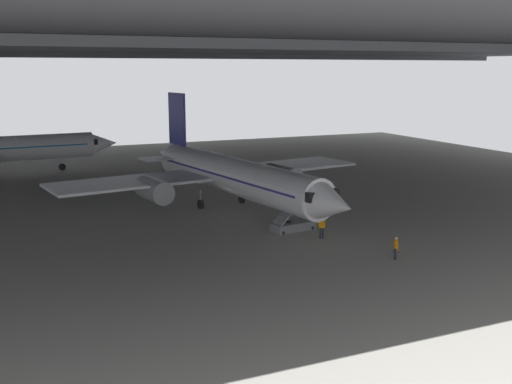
# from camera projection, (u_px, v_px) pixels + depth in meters

# --- Properties ---
(ground_plane) EXTENTS (110.00, 110.00, 0.00)m
(ground_plane) POSITION_uv_depth(u_px,v_px,m) (238.00, 214.00, 55.72)
(ground_plane) COLOR gray
(hangar_structure) EXTENTS (121.00, 99.00, 16.27)m
(hangar_structure) POSITION_uv_depth(u_px,v_px,m) (188.00, 43.00, 64.90)
(hangar_structure) COLOR #4C4F54
(hangar_structure) RESTS_ON ground_plane
(airplane_main) EXTENTS (32.12, 32.96, 10.48)m
(airplane_main) POSITION_uv_depth(u_px,v_px,m) (231.00, 175.00, 56.65)
(airplane_main) COLOR white
(airplane_main) RESTS_ON ground_plane
(boarding_stairs) EXTENTS (4.16, 2.03, 4.45)m
(boarding_stairs) POSITION_uv_depth(u_px,v_px,m) (294.00, 222.00, 49.85)
(boarding_stairs) COLOR slate
(boarding_stairs) RESTS_ON ground_plane
(crew_worker_near_nose) EXTENTS (0.33, 0.52, 1.63)m
(crew_worker_near_nose) POSITION_uv_depth(u_px,v_px,m) (396.00, 247.00, 42.13)
(crew_worker_near_nose) COLOR #232838
(crew_worker_near_nose) RESTS_ON ground_plane
(crew_worker_by_stairs) EXTENTS (0.49, 0.37, 1.72)m
(crew_worker_by_stairs) POSITION_uv_depth(u_px,v_px,m) (322.00, 226.00, 47.31)
(crew_worker_by_stairs) COLOR #232838
(crew_worker_by_stairs) RESTS_ON ground_plane
(traffic_cone_orange) EXTENTS (0.36, 0.36, 0.60)m
(traffic_cone_orange) POSITION_uv_depth(u_px,v_px,m) (396.00, 248.00, 43.94)
(traffic_cone_orange) COLOR black
(traffic_cone_orange) RESTS_ON ground_plane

